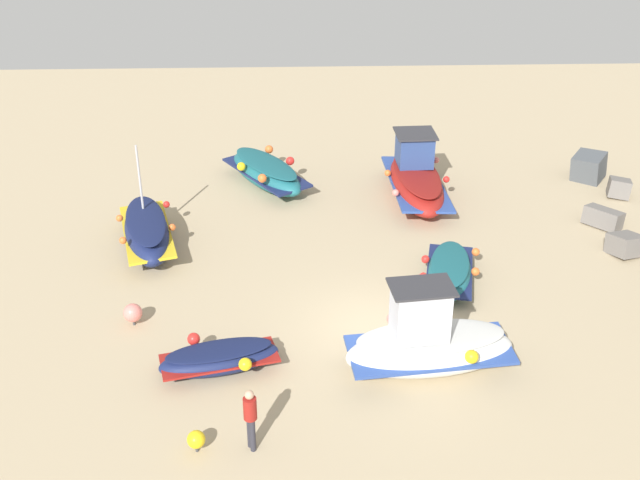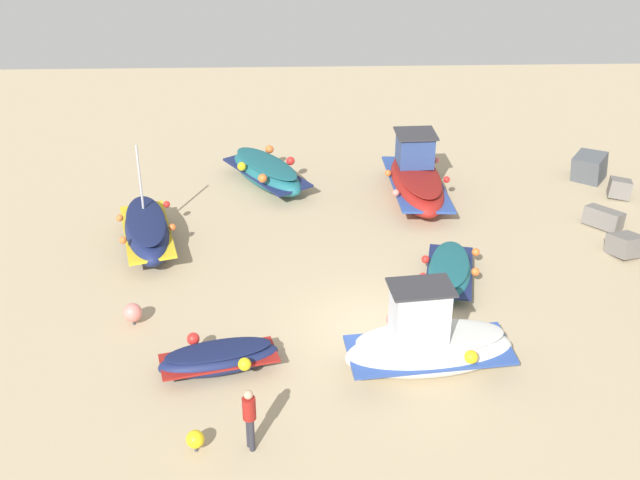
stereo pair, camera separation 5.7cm
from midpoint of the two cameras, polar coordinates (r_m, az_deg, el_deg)
name	(u,v)px [view 1 (the left image)]	position (r m, az deg, el deg)	size (l,w,h in m)	color
ground_plane	(377,329)	(23.58, 4.00, -6.35)	(54.42, 54.42, 0.00)	tan
fishing_boat_0	(428,343)	(21.67, 7.68, -7.33)	(2.27, 4.78, 2.72)	white
fishing_boat_1	(416,178)	(31.28, 6.83, 4.40)	(5.48, 2.41, 2.49)	maroon
fishing_boat_2	(147,231)	(28.10, -12.34, 0.62)	(4.75, 2.60, 3.53)	navy
fishing_boat_3	(266,172)	(32.24, -3.93, 4.86)	(4.71, 3.80, 1.18)	#1E6670
fishing_boat_4	(219,358)	(21.88, -7.28, -8.38)	(1.97, 3.47, 0.83)	navy
fishing_boat_5	(450,271)	(25.89, 9.18, -2.19)	(3.67, 2.21, 0.80)	#1E6670
person_walking	(250,416)	(19.06, -5.09, -12.40)	(0.32, 0.32, 1.72)	#2D2D38
mooring_buoy_0	(133,313)	(24.11, -13.30, -5.09)	(0.56, 0.56, 0.70)	#3F3F42
mooring_buoy_1	(196,439)	(19.55, -8.93, -13.91)	(0.44, 0.44, 0.58)	#3F3F42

